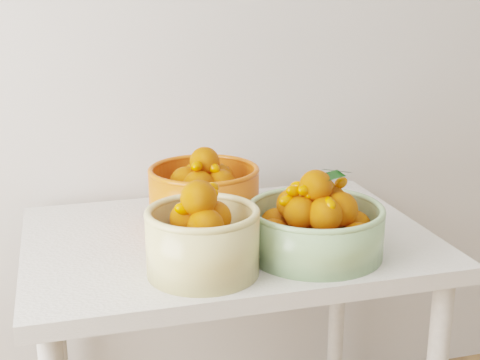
# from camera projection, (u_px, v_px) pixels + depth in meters

# --- Properties ---
(table) EXTENTS (1.00, 0.70, 0.75)m
(table) POSITION_uv_depth(u_px,v_px,m) (228.00, 269.00, 1.70)
(table) COLOR silver
(table) RESTS_ON ground
(bowl_cream) EXTENTS (0.28, 0.28, 0.21)m
(bowl_cream) POSITION_uv_depth(u_px,v_px,m) (203.00, 238.00, 1.43)
(bowl_cream) COLOR #D5C27D
(bowl_cream) RESTS_ON table
(bowl_green) EXTENTS (0.36, 0.36, 0.20)m
(bowl_green) POSITION_uv_depth(u_px,v_px,m) (315.00, 225.00, 1.54)
(bowl_green) COLOR #91B980
(bowl_green) RESTS_ON table
(bowl_orange) EXTENTS (0.34, 0.34, 0.21)m
(bowl_orange) POSITION_uv_depth(u_px,v_px,m) (204.00, 194.00, 1.72)
(bowl_orange) COLOR #DD4C12
(bowl_orange) RESTS_ON table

